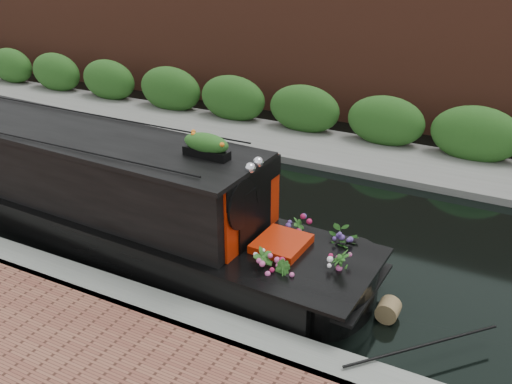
% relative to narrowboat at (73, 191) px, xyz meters
% --- Properties ---
extents(ground, '(80.00, 80.00, 0.00)m').
position_rel_narrowboat_xyz_m(ground, '(1.64, 1.77, -0.78)').
color(ground, black).
rests_on(ground, ground).
extents(near_bank_coping, '(40.00, 0.60, 0.50)m').
position_rel_narrowboat_xyz_m(near_bank_coping, '(1.64, -1.53, -0.78)').
color(near_bank_coping, gray).
rests_on(near_bank_coping, ground).
extents(far_bank_path, '(40.00, 2.40, 0.34)m').
position_rel_narrowboat_xyz_m(far_bank_path, '(1.64, 5.97, -0.78)').
color(far_bank_path, slate).
rests_on(far_bank_path, ground).
extents(far_hedge, '(40.00, 1.10, 2.80)m').
position_rel_narrowboat_xyz_m(far_hedge, '(1.64, 6.87, -0.78)').
color(far_hedge, '#27561C').
rests_on(far_hedge, ground).
extents(far_brick_wall, '(40.00, 1.00, 8.00)m').
position_rel_narrowboat_xyz_m(far_brick_wall, '(1.64, 8.97, -0.78)').
color(far_brick_wall, brown).
rests_on(far_brick_wall, ground).
extents(narrowboat, '(11.21, 2.41, 2.62)m').
position_rel_narrowboat_xyz_m(narrowboat, '(0.00, 0.00, 0.00)').
color(narrowboat, black).
rests_on(narrowboat, ground).
extents(rope_fender, '(0.33, 0.31, 0.33)m').
position_rel_narrowboat_xyz_m(rope_fender, '(6.06, -0.00, -0.61)').
color(rope_fender, olive).
rests_on(rope_fender, ground).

